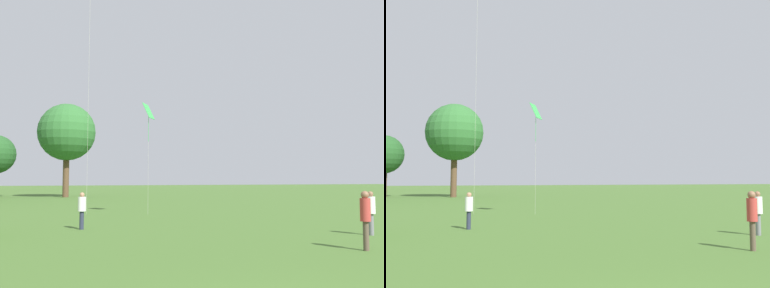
# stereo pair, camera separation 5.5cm
# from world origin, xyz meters

# --- Properties ---
(person_standing_0) EXTENTS (0.43, 0.43, 1.83)m
(person_standing_0) POSITION_xyz_m (5.89, 6.13, 1.11)
(person_standing_0) COLOR brown
(person_standing_0) RESTS_ON ground
(person_standing_1) EXTENTS (0.40, 0.40, 1.61)m
(person_standing_1) POSITION_xyz_m (-1.80, 14.96, 0.96)
(person_standing_1) COLOR #282D42
(person_standing_1) RESTS_ON ground
(person_standing_2) EXTENTS (0.44, 0.44, 1.72)m
(person_standing_2) POSITION_xyz_m (8.71, 9.15, 1.02)
(person_standing_2) COLOR slate
(person_standing_2) RESTS_ON ground
(kite_1) EXTENTS (0.99, 1.16, 6.93)m
(kite_1) POSITION_xyz_m (2.89, 22.04, 6.31)
(kite_1) COLOR green
(kite_1) RESTS_ON ground
(distant_tree_2) EXTENTS (6.91, 6.91, 11.32)m
(distant_tree_2) POSITION_xyz_m (-0.23, 50.87, 7.82)
(distant_tree_2) COLOR brown
(distant_tree_2) RESTS_ON ground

